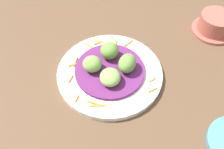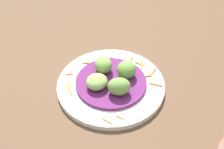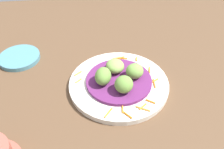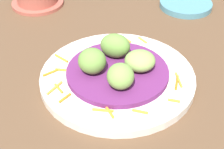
% 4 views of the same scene
% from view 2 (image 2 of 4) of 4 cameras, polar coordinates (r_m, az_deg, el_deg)
% --- Properties ---
extents(table_surface, '(1.10, 1.10, 0.02)m').
position_cam_2_polar(table_surface, '(0.86, -2.87, -2.75)').
color(table_surface, brown).
rests_on(table_surface, ground).
extents(main_plate, '(0.27, 0.27, 0.02)m').
position_cam_2_polar(main_plate, '(0.84, -0.18, -1.97)').
color(main_plate, silver).
rests_on(main_plate, table_surface).
extents(cabbage_bed, '(0.18, 0.18, 0.01)m').
position_cam_2_polar(cabbage_bed, '(0.83, -0.18, -1.40)').
color(cabbage_bed, '#60235B').
rests_on(cabbage_bed, main_plate).
extents(carrot_garnish, '(0.23, 0.24, 0.00)m').
position_cam_2_polar(carrot_garnish, '(0.85, 0.47, -0.28)').
color(carrot_garnish, orange).
rests_on(carrot_garnish, main_plate).
extents(guac_scoop_left, '(0.05, 0.05, 0.04)m').
position_cam_2_polar(guac_scoop_left, '(0.84, -1.50, 1.65)').
color(guac_scoop_left, '#759E47').
rests_on(guac_scoop_left, cabbage_bed).
extents(guac_scoop_center, '(0.06, 0.06, 0.03)m').
position_cam_2_polar(guac_scoop_center, '(0.81, -2.94, -1.32)').
color(guac_scoop_center, '#84A851').
rests_on(guac_scoop_center, cabbage_bed).
extents(guac_scoop_right, '(0.05, 0.06, 0.04)m').
position_cam_2_polar(guac_scoop_right, '(0.79, 1.21, -2.05)').
color(guac_scoop_right, olive).
rests_on(guac_scoop_right, cabbage_bed).
extents(guac_scoop_back, '(0.07, 0.07, 0.04)m').
position_cam_2_polar(guac_scoop_back, '(0.83, 2.48, 0.84)').
color(guac_scoop_back, olive).
rests_on(guac_scoop_back, cabbage_bed).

